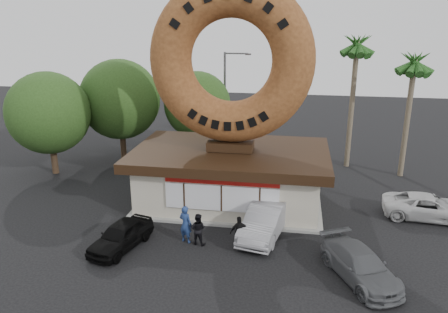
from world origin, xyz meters
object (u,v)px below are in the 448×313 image
Objects in this scene: person_right at (239,232)px; car_black at (121,236)px; giant_donut at (231,61)px; car_white at (428,207)px; donut_shop at (230,174)px; car_grey at (360,265)px; street_lamp at (227,98)px; person_center at (198,229)px; car_silver at (265,220)px; person_left at (186,224)px.

person_right is 0.41× the size of car_black.
car_white is (11.02, -0.32, -7.64)m from giant_donut.
car_grey is (6.60, -6.97, -1.12)m from donut_shop.
street_lamp is 15.71m from person_center.
car_silver reaches higher than person_right.
car_silver is at bearing -144.62° from person_center.
donut_shop is at bearing 107.33° from car_grey.
car_grey is at bearing -25.95° from car_silver.
donut_shop is 2.34× the size of car_silver.
person_right is 0.33× the size of car_white.
giant_donut reaches higher than street_lamp.
person_right is 0.35× the size of car_grey.
car_white is (9.79, 4.82, -0.12)m from person_right.
person_right is (3.08, -15.14, -3.70)m from street_lamp.
person_left reaches higher than person_center.
giant_donut reaches higher than car_silver.
car_black is at bearing -124.95° from donut_shop.
car_black is at bearing 149.81° from car_grey.
person_right is at bearing -76.53° from donut_shop.
donut_shop is 5.36m from person_right.
person_right reaches higher than car_white.
donut_shop reaches higher than person_left.
street_lamp reaches higher than person_left.
giant_donut reaches higher than car_white.
car_silver is 1.07× the size of car_grey.
car_black is (-2.47, -16.20, -3.83)m from street_lamp.
car_grey is (5.37, -1.84, -0.14)m from person_right.
car_silver is at bearing 35.74° from car_black.
car_grey is at bearing -171.90° from person_left.
giant_donut is 5.64× the size of person_center.
car_silver is at bearing -57.61° from giant_donut.
giant_donut reaches higher than person_right.
person_left is at bearing 140.75° from car_grey.
street_lamp reaches higher than car_grey.
car_grey is at bearing -63.55° from street_lamp.
car_grey is 8.00m from car_white.
person_center is 3.67m from car_black.
car_silver is (2.35, -3.70, -7.52)m from giant_donut.
donut_shop is 5.88× the size of person_left.
car_black is 16.43m from car_white.
donut_shop is 6.54m from giant_donut.
car_black is at bearing -124.88° from giant_donut.
car_grey is (8.45, -16.99, -3.84)m from street_lamp.
giant_donut is 13.41m from car_white.
donut_shop reaches higher than car_white.
person_left reaches higher than car_black.
car_white is at bearing -1.68° from giant_donut.
giant_donut is at bearing 70.32° from car_black.
car_black is at bearing 115.86° from car_white.
car_white is at bearing 33.06° from car_silver.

